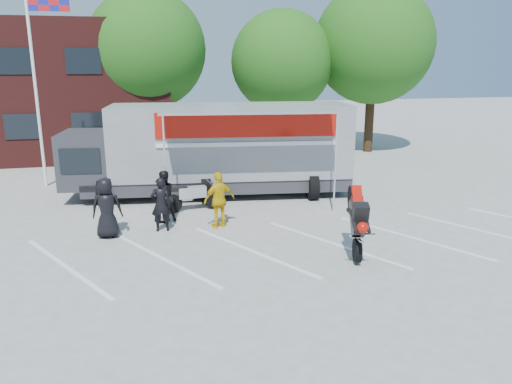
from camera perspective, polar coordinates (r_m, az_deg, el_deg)
name	(u,v)px	position (r m, az deg, el deg)	size (l,w,h in m)	color
ground	(252,265)	(12.78, -0.46, -8.40)	(100.00, 100.00, 0.00)	#ACACA6
parking_bay_lines	(244,251)	(13.68, -1.38, -6.76)	(18.00, 5.00, 0.01)	white
flagpole	(39,60)	(21.78, -23.51, 13.69)	(1.61, 0.12, 8.00)	white
tree_left	(147,50)	(27.47, -12.35, 15.61)	(6.12, 6.12, 8.64)	#382314
tree_mid	(282,62)	(27.52, 2.99, 14.62)	(5.44, 5.44, 7.68)	#382314
tree_right	(374,44)	(28.85, 13.29, 16.12)	(6.46, 6.46, 9.12)	#382314
transporter_truck	(219,195)	(19.33, -4.26, -0.32)	(10.83, 5.22, 3.45)	gray
parked_motorcycle	(194,210)	(17.41, -7.08, -2.10)	(0.70, 2.10, 1.10)	silver
stunt_bike_rider	(352,253)	(13.77, 10.88, -6.91)	(0.83, 1.76, 2.07)	black
spectator_leather_a	(107,208)	(15.09, -16.68, -1.75)	(0.87, 0.57, 1.79)	black
spectator_leather_b	(161,204)	(15.29, -10.80, -1.40)	(0.61, 0.40, 1.67)	black
spectator_leather_c	(163,196)	(16.14, -10.53, -0.51)	(0.81, 0.63, 1.67)	black
spectator_hivis	(219,200)	(15.38, -4.22, -0.91)	(1.03, 0.43, 1.75)	#E3BC0B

